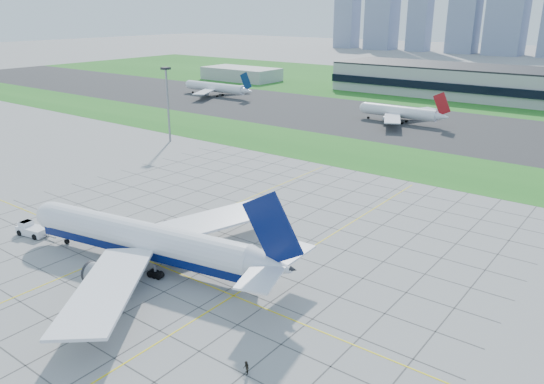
% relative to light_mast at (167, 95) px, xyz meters
% --- Properties ---
extents(ground, '(1400.00, 1400.00, 0.00)m').
position_rel_light_mast_xyz_m(ground, '(70.00, -65.00, -16.18)').
color(ground, gray).
rests_on(ground, ground).
extents(grass_median, '(700.00, 35.00, 0.04)m').
position_rel_light_mast_xyz_m(grass_median, '(70.00, 25.00, -16.16)').
color(grass_median, '#1F631C').
rests_on(grass_median, ground).
extents(asphalt_taxiway, '(700.00, 75.00, 0.04)m').
position_rel_light_mast_xyz_m(asphalt_taxiway, '(70.00, 80.00, -16.15)').
color(asphalt_taxiway, '#383838').
rests_on(asphalt_taxiway, ground).
extents(grass_far, '(700.00, 145.00, 0.04)m').
position_rel_light_mast_xyz_m(grass_far, '(70.00, 190.00, -16.16)').
color(grass_far, '#1F631C').
rests_on(grass_far, ground).
extents(apron_markings, '(120.00, 130.00, 0.03)m').
position_rel_light_mast_xyz_m(apron_markings, '(70.43, -53.91, -16.17)').
color(apron_markings, '#474744').
rests_on(apron_markings, ground).
extents(service_block, '(50.00, 25.00, 8.00)m').
position_rel_light_mast_xyz_m(service_block, '(-90.00, 145.00, -12.18)').
color(service_block, '#B7B7B2').
rests_on(service_block, ground).
extents(light_mast, '(2.50, 2.50, 25.60)m').
position_rel_light_mast_xyz_m(light_mast, '(0.00, 0.00, 0.00)').
color(light_mast, gray).
rests_on(light_mast, ground).
extents(airliner, '(57.81, 58.08, 18.33)m').
position_rel_light_mast_xyz_m(airliner, '(68.22, -68.24, -11.17)').
color(airliner, white).
rests_on(airliner, ground).
extents(pushback_tug, '(9.96, 4.41, 2.74)m').
position_rel_light_mast_xyz_m(pushback_tug, '(38.51, -73.53, -14.97)').
color(pushback_tug, white).
rests_on(pushback_tug, ground).
extents(crew_near, '(0.52, 0.69, 1.71)m').
position_rel_light_mast_xyz_m(crew_near, '(41.08, -69.40, -15.32)').
color(crew_near, black).
rests_on(crew_near, ground).
extents(crew_far, '(1.14, 1.15, 1.87)m').
position_rel_light_mast_xyz_m(crew_far, '(102.19, -80.81, -15.24)').
color(crew_far, black).
rests_on(crew_far, ground).
extents(distant_jet_0, '(44.42, 42.66, 14.08)m').
position_rel_light_mast_xyz_m(distant_jet_0, '(-57.27, 85.59, -11.69)').
color(distant_jet_0, white).
rests_on(distant_jet_0, ground).
extents(distant_jet_1, '(36.46, 42.66, 14.08)m').
position_rel_light_mast_xyz_m(distant_jet_1, '(51.07, 78.95, -11.70)').
color(distant_jet_1, white).
rests_on(distant_jet_1, ground).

